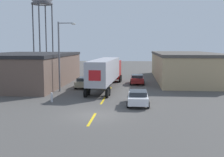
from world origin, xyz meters
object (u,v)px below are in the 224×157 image
fire_hydrant (52,97)px  parked_car_left_far (84,82)px  parked_car_right_far (137,79)px  street_lamp (61,52)px  semi_truck (106,70)px  parked_car_right_near (138,97)px

fire_hydrant → parked_car_left_far: bearing=81.6°
parked_car_right_far → street_lamp: street_lamp is taller
semi_truck → street_lamp: 6.69m
parked_car_right_near → fire_hydrant: (-8.57, 0.65, -0.24)m
parked_car_right_far → street_lamp: 12.69m
semi_truck → parked_car_right_near: semi_truck is taller
semi_truck → street_lamp: size_ratio=1.93×
semi_truck → parked_car_right_near: 11.46m
street_lamp → fire_hydrant: bearing=-83.5°
fire_hydrant → semi_truck: bearing=65.8°
street_lamp → parked_car_right_near: bearing=-37.6°
parked_car_right_near → fire_hydrant: parked_car_right_near is taller
semi_truck → street_lamp: street_lamp is taller
parked_car_left_far → street_lamp: street_lamp is taller
semi_truck → parked_car_right_far: bearing=48.4°
parked_car_left_far → fire_hydrant: size_ratio=4.40×
semi_truck → parked_car_right_far: size_ratio=3.70×
street_lamp → fire_hydrant: size_ratio=8.40×
parked_car_right_near → semi_truck: bearing=111.3°
parked_car_left_far → fire_hydrant: 10.05m
semi_truck → parked_car_left_far: size_ratio=3.70×
parked_car_left_far → parked_car_right_near: bearing=-56.1°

